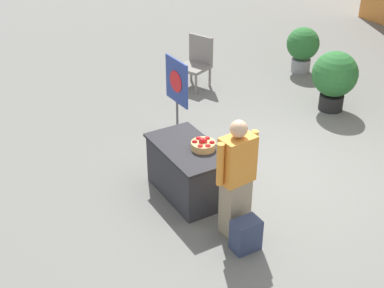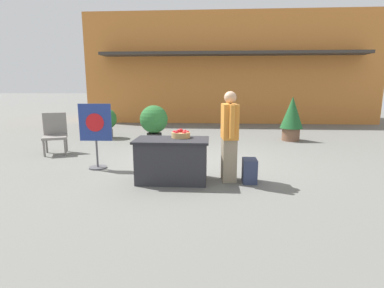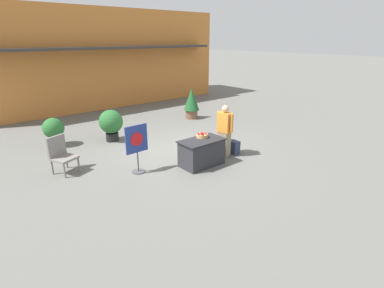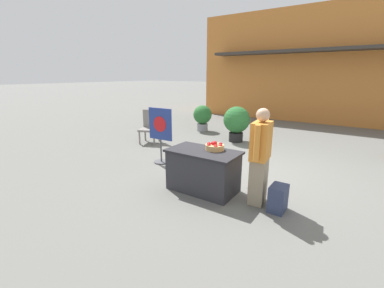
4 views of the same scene
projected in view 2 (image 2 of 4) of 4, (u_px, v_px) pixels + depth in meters
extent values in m
plane|color=slate|center=(192.00, 162.00, 6.68)|extent=(120.00, 120.00, 0.00)
cube|color=#C67533|center=(229.00, 70.00, 14.85)|extent=(13.09, 3.63, 4.86)
cube|color=#38332D|center=(232.00, 53.00, 12.52)|extent=(11.12, 0.90, 0.12)
cube|color=#2D2D33|center=(172.00, 161.00, 5.31)|extent=(1.22, 0.69, 0.72)
cube|color=#242428|center=(172.00, 140.00, 5.24)|extent=(1.29, 0.73, 0.04)
cylinder|color=tan|center=(181.00, 135.00, 5.36)|extent=(0.33, 0.33, 0.10)
sphere|color=red|center=(187.00, 133.00, 5.35)|extent=(0.08, 0.08, 0.08)
sphere|color=#A30F14|center=(185.00, 132.00, 5.44)|extent=(0.08, 0.08, 0.08)
sphere|color=#A30F14|center=(178.00, 132.00, 5.46)|extent=(0.08, 0.08, 0.08)
sphere|color=red|center=(174.00, 133.00, 5.36)|extent=(0.08, 0.08, 0.08)
sphere|color=#A30F14|center=(177.00, 133.00, 5.26)|extent=(0.08, 0.08, 0.08)
sphere|color=red|center=(184.00, 134.00, 5.26)|extent=(0.08, 0.08, 0.08)
sphere|color=red|center=(179.00, 131.00, 5.34)|extent=(0.08, 0.08, 0.08)
sphere|color=red|center=(181.00, 131.00, 5.36)|extent=(0.08, 0.08, 0.08)
sphere|color=red|center=(180.00, 131.00, 5.33)|extent=(0.08, 0.08, 0.08)
cube|color=gray|center=(229.00, 160.00, 5.34)|extent=(0.27, 0.36, 0.77)
cube|color=orange|center=(230.00, 121.00, 5.21)|extent=(0.30, 0.44, 0.60)
sphere|color=tan|center=(230.00, 97.00, 5.13)|extent=(0.21, 0.21, 0.21)
cylinder|color=orange|center=(232.00, 122.00, 4.95)|extent=(0.09, 0.09, 0.56)
cylinder|color=orange|center=(228.00, 118.00, 5.46)|extent=(0.09, 0.09, 0.56)
cube|color=#2D3856|center=(250.00, 171.00, 5.27)|extent=(0.24, 0.34, 0.42)
cylinder|color=#4C4C51|center=(98.00, 167.00, 6.20)|extent=(0.36, 0.36, 0.03)
cylinder|color=#4C4C51|center=(97.00, 154.00, 6.15)|extent=(0.04, 0.04, 0.55)
cube|color=navy|center=(95.00, 122.00, 6.02)|extent=(0.66, 0.05, 0.75)
cylinder|color=red|center=(95.00, 123.00, 6.00)|extent=(0.37, 0.02, 0.37)
cylinder|color=gray|center=(65.00, 147.00, 7.32)|extent=(0.05, 0.05, 0.39)
cylinder|color=gray|center=(44.00, 149.00, 7.17)|extent=(0.05, 0.05, 0.39)
cylinder|color=gray|center=(67.00, 144.00, 7.75)|extent=(0.05, 0.05, 0.39)
cylinder|color=gray|center=(47.00, 145.00, 7.60)|extent=(0.05, 0.05, 0.39)
cube|color=gray|center=(55.00, 137.00, 7.42)|extent=(0.72, 0.72, 0.06)
cube|color=gray|center=(55.00, 124.00, 7.58)|extent=(0.53, 0.27, 0.56)
cylinder|color=gray|center=(107.00, 134.00, 9.81)|extent=(0.40, 0.40, 0.28)
sphere|color=#28662D|center=(106.00, 119.00, 9.72)|extent=(0.69, 0.69, 0.69)
cylinder|color=black|center=(154.00, 138.00, 8.98)|extent=(0.44, 0.44, 0.29)
sphere|color=#28662D|center=(154.00, 119.00, 8.87)|extent=(0.83, 0.83, 0.83)
cylinder|color=brown|center=(291.00, 134.00, 9.31)|extent=(0.53, 0.53, 0.39)
cone|color=#1E5628|center=(292.00, 112.00, 9.18)|extent=(0.69, 0.69, 0.97)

